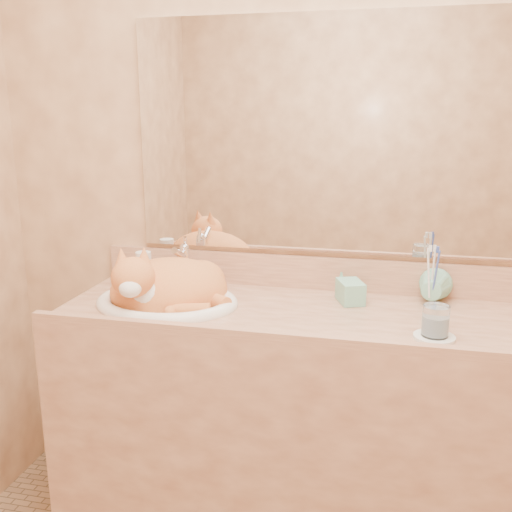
% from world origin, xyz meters
% --- Properties ---
extents(wall_back, '(2.40, 0.02, 2.50)m').
position_xyz_m(wall_back, '(0.00, 1.00, 1.25)').
color(wall_back, '#9A6946').
rests_on(wall_back, ground).
extents(vanity_counter, '(1.60, 0.55, 0.85)m').
position_xyz_m(vanity_counter, '(0.00, 0.72, 0.42)').
color(vanity_counter, '#915A41').
rests_on(vanity_counter, floor).
extents(mirror, '(1.30, 0.02, 0.80)m').
position_xyz_m(mirror, '(0.00, 0.99, 1.39)').
color(mirror, white).
rests_on(mirror, wall_back).
extents(sink_basin, '(0.55, 0.49, 0.15)m').
position_xyz_m(sink_basin, '(-0.46, 0.70, 0.92)').
color(sink_basin, white).
rests_on(sink_basin, vanity_counter).
extents(faucet, '(0.05, 0.13, 0.18)m').
position_xyz_m(faucet, '(-0.46, 0.88, 0.94)').
color(faucet, silver).
rests_on(faucet, vanity_counter).
extents(cat, '(0.49, 0.46, 0.22)m').
position_xyz_m(cat, '(-0.47, 0.72, 0.91)').
color(cat, '#CB662F').
rests_on(cat, sink_basin).
extents(soap_dispenser, '(0.10, 0.10, 0.17)m').
position_xyz_m(soap_dispenser, '(0.15, 0.81, 0.93)').
color(soap_dispenser, '#76BDA2').
rests_on(soap_dispenser, vanity_counter).
extents(toothbrush_cup, '(0.13, 0.13, 0.10)m').
position_xyz_m(toothbrush_cup, '(0.39, 0.86, 0.90)').
color(toothbrush_cup, '#76BDA2').
rests_on(toothbrush_cup, vanity_counter).
extents(toothbrushes, '(0.03, 0.03, 0.21)m').
position_xyz_m(toothbrushes, '(0.39, 0.86, 0.98)').
color(toothbrushes, white).
rests_on(toothbrushes, toothbrush_cup).
extents(saucer, '(0.12, 0.12, 0.01)m').
position_xyz_m(saucer, '(0.38, 0.59, 0.85)').
color(saucer, white).
rests_on(saucer, vanity_counter).
extents(water_glass, '(0.07, 0.07, 0.09)m').
position_xyz_m(water_glass, '(0.38, 0.59, 0.90)').
color(water_glass, white).
rests_on(water_glass, saucer).
extents(lotion_bottle, '(0.06, 0.06, 0.13)m').
position_xyz_m(lotion_bottle, '(-0.61, 0.87, 0.92)').
color(lotion_bottle, white).
rests_on(lotion_bottle, vanity_counter).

